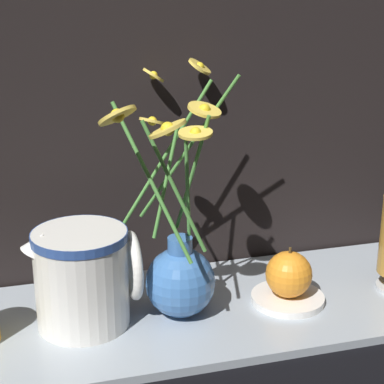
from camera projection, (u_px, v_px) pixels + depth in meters
The scene contains 6 objects.
ground_plane at pixel (198, 315), 0.92m from camera, with size 6.00×6.00×0.00m, color black.
shelf at pixel (198, 311), 0.92m from camera, with size 0.81×0.28×0.01m.
vase_with_flowers at pixel (180, 267), 0.88m from camera, with size 0.22×0.26×0.34m.
ceramic_pitcher at pixel (84, 275), 0.85m from camera, with size 0.15×0.13×0.15m.
saucer_plate at pixel (288, 298), 0.93m from camera, with size 0.11×0.11×0.01m.
orange_fruit at pixel (289, 274), 0.92m from camera, with size 0.07×0.07×0.08m.
Camera 1 is at (-0.23, -0.78, 0.46)m, focal length 60.00 mm.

